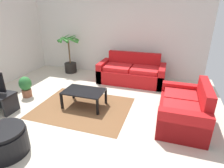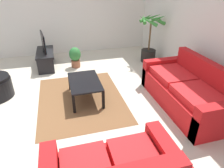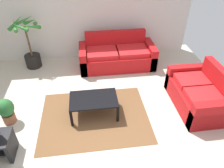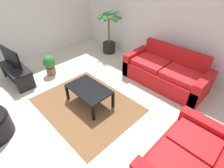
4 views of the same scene
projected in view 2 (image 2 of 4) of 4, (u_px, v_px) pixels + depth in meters
ground_plane at (65, 100)px, 4.13m from camera, size 6.60×6.60×0.00m
wall_back at (203, 25)px, 4.19m from camera, size 6.00×0.06×2.70m
wall_left at (53, 10)px, 6.03m from camera, size 0.06×6.00×2.70m
couch_main at (186, 91)px, 3.85m from camera, size 2.04×0.90×0.90m
tv_stand at (46, 57)px, 5.54m from camera, size 1.10×0.45×0.44m
tv at (43, 42)px, 5.34m from camera, size 0.82×0.14×0.50m
coffee_table at (85, 83)px, 4.03m from camera, size 0.96×0.60×0.41m
area_rug at (81, 98)px, 4.18m from camera, size 2.20×1.70×0.01m
potted_palm at (150, 43)px, 5.76m from camera, size 0.83×0.81×1.37m
potted_plant_small at (75, 56)px, 5.49m from camera, size 0.32×0.32×0.57m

